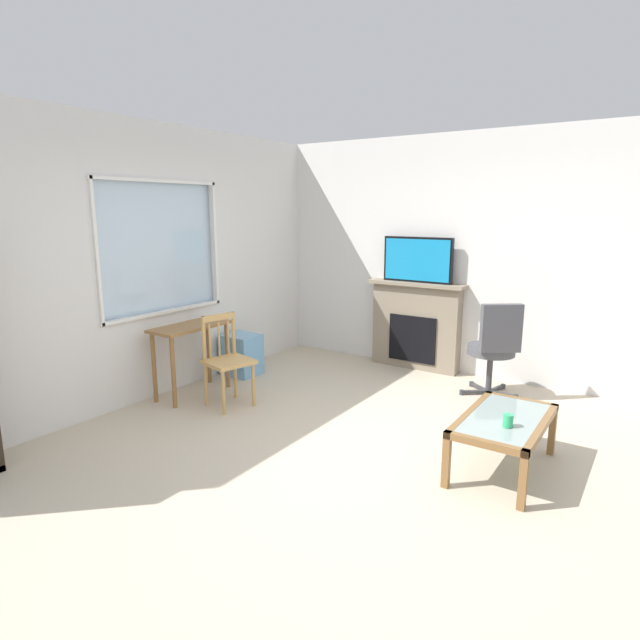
% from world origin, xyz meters
% --- Properties ---
extents(ground, '(6.27, 5.98, 0.02)m').
position_xyz_m(ground, '(0.00, 0.00, -0.01)').
color(ground, beige).
extents(wall_back_with_window, '(5.27, 0.15, 2.75)m').
position_xyz_m(wall_back_with_window, '(-0.04, 2.49, 1.35)').
color(wall_back_with_window, silver).
rests_on(wall_back_with_window, ground).
extents(wall_right, '(0.12, 5.18, 2.75)m').
position_xyz_m(wall_right, '(2.70, 0.00, 1.37)').
color(wall_right, silver).
rests_on(wall_right, ground).
extents(desk_under_window, '(0.84, 0.38, 0.74)m').
position_xyz_m(desk_under_window, '(0.37, 2.14, 0.59)').
color(desk_under_window, olive).
rests_on(desk_under_window, ground).
extents(wooden_chair, '(0.50, 0.49, 0.90)m').
position_xyz_m(wooden_chair, '(0.34, 1.63, 0.46)').
color(wooden_chair, tan).
rests_on(wooden_chair, ground).
extents(plastic_drawer_unit, '(0.35, 0.40, 0.48)m').
position_xyz_m(plastic_drawer_unit, '(1.17, 2.19, 0.24)').
color(plastic_drawer_unit, '#72ADDB').
rests_on(plastic_drawer_unit, ground).
extents(fireplace, '(0.26, 1.18, 1.06)m').
position_xyz_m(fireplace, '(2.54, 0.61, 0.53)').
color(fireplace, gray).
rests_on(fireplace, ground).
extents(tv, '(0.06, 0.85, 0.53)m').
position_xyz_m(tv, '(2.52, 0.61, 1.32)').
color(tv, black).
rests_on(tv, fireplace).
extents(office_chair, '(0.62, 0.57, 1.00)m').
position_xyz_m(office_chair, '(2.02, -0.48, 0.55)').
color(office_chair, '#4C4C51').
rests_on(office_chair, ground).
extents(coffee_table, '(1.00, 0.56, 0.41)m').
position_xyz_m(coffee_table, '(0.50, -1.00, 0.35)').
color(coffee_table, '#8C9E99').
rests_on(coffee_table, ground).
extents(sippy_cup, '(0.07, 0.07, 0.09)m').
position_xyz_m(sippy_cup, '(0.34, -1.06, 0.46)').
color(sippy_cup, '#33B770').
rests_on(sippy_cup, coffee_table).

